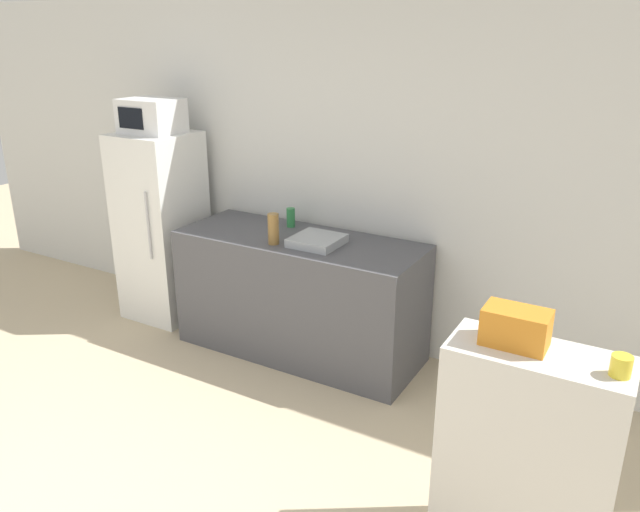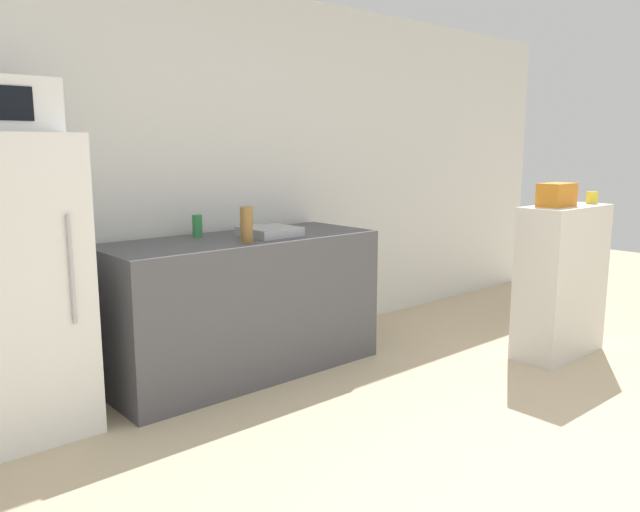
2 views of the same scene
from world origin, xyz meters
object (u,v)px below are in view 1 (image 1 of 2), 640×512
(refrigerator, at_px, (162,227))
(basket, at_px, (516,327))
(jar, at_px, (621,366))
(microwave, at_px, (151,116))
(bottle_short, at_px, (291,217))
(bottle_tall, at_px, (273,229))

(refrigerator, bearing_deg, basket, -20.66)
(refrigerator, relative_size, jar, 18.11)
(microwave, height_order, jar, microwave)
(refrigerator, bearing_deg, microwave, -108.53)
(refrigerator, relative_size, bottle_short, 10.73)
(refrigerator, height_order, basket, refrigerator)
(bottle_short, height_order, jar, jar)
(jar, bearing_deg, bottle_short, 149.22)
(jar, bearing_deg, refrigerator, 160.82)
(microwave, xyz_separation_m, basket, (3.20, -1.20, -0.53))
(bottle_tall, height_order, basket, basket)
(refrigerator, xyz_separation_m, bottle_tall, (1.28, -0.20, 0.24))
(bottle_tall, xyz_separation_m, basket, (1.92, -1.00, 0.15))
(bottle_tall, bearing_deg, refrigerator, 170.92)
(refrigerator, bearing_deg, jar, -19.18)
(basket, bearing_deg, refrigerator, 159.34)
(jar, bearing_deg, bottle_tall, 155.73)
(microwave, bearing_deg, basket, -20.64)
(refrigerator, relative_size, microwave, 3.45)
(bottle_short, bearing_deg, basket, -34.70)
(microwave, distance_m, jar, 3.87)
(refrigerator, height_order, bottle_short, refrigerator)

